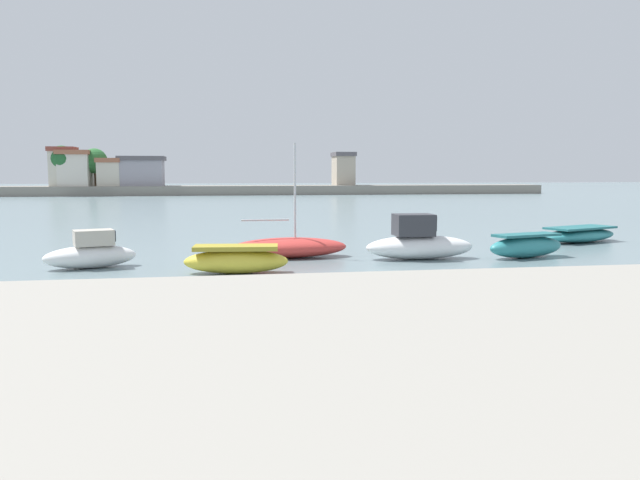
{
  "coord_description": "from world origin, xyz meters",
  "views": [
    {
      "loc": [
        -2.39,
        -14.21,
        3.73
      ],
      "look_at": [
        1.71,
        10.74,
        0.95
      ],
      "focal_mm": 34.57,
      "sensor_mm": 36.0,
      "label": 1
    }
  ],
  "objects_px": {
    "moored_boat_5": "(526,246)",
    "moored_boat_1": "(91,253)",
    "moored_boat_3": "(289,247)",
    "moored_boat_6": "(580,235)",
    "moored_boat_4": "(419,243)",
    "mooring_buoy_2": "(600,228)",
    "moored_boat_2": "(236,260)",
    "mooring_buoy_1": "(22,315)"
  },
  "relations": [
    {
      "from": "moored_boat_3",
      "to": "moored_boat_6",
      "type": "distance_m",
      "value": 16.49
    },
    {
      "from": "moored_boat_3",
      "to": "mooring_buoy_2",
      "type": "bearing_deg",
      "value": 21.31
    },
    {
      "from": "moored_boat_4",
      "to": "moored_boat_6",
      "type": "relative_size",
      "value": 0.88
    },
    {
      "from": "moored_boat_1",
      "to": "mooring_buoy_2",
      "type": "bearing_deg",
      "value": 1.69
    },
    {
      "from": "moored_boat_4",
      "to": "mooring_buoy_1",
      "type": "bearing_deg",
      "value": -144.75
    },
    {
      "from": "moored_boat_2",
      "to": "moored_boat_3",
      "type": "bearing_deg",
      "value": 63.99
    },
    {
      "from": "moored_boat_2",
      "to": "moored_boat_5",
      "type": "relative_size",
      "value": 0.98
    },
    {
      "from": "moored_boat_5",
      "to": "moored_boat_3",
      "type": "bearing_deg",
      "value": 155.42
    },
    {
      "from": "moored_boat_4",
      "to": "mooring_buoy_2",
      "type": "height_order",
      "value": "moored_boat_4"
    },
    {
      "from": "moored_boat_5",
      "to": "moored_boat_6",
      "type": "bearing_deg",
      "value": 26.74
    },
    {
      "from": "moored_boat_1",
      "to": "mooring_buoy_1",
      "type": "distance_m",
      "value": 8.82
    },
    {
      "from": "moored_boat_2",
      "to": "moored_boat_5",
      "type": "bearing_deg",
      "value": 15.42
    },
    {
      "from": "moored_boat_2",
      "to": "mooring_buoy_2",
      "type": "height_order",
      "value": "moored_boat_2"
    },
    {
      "from": "moored_boat_2",
      "to": "mooring_buoy_2",
      "type": "distance_m",
      "value": 26.38
    },
    {
      "from": "moored_boat_3",
      "to": "mooring_buoy_2",
      "type": "relative_size",
      "value": 12.19
    },
    {
      "from": "moored_boat_2",
      "to": "mooring_buoy_1",
      "type": "xyz_separation_m",
      "value": [
        -5.54,
        -6.59,
        -0.34
      ]
    },
    {
      "from": "moored_boat_5",
      "to": "moored_boat_1",
      "type": "bearing_deg",
      "value": 165.06
    },
    {
      "from": "moored_boat_5",
      "to": "mooring_buoy_1",
      "type": "xyz_separation_m",
      "value": [
        -18.24,
        -8.8,
        -0.36
      ]
    },
    {
      "from": "mooring_buoy_1",
      "to": "moored_boat_3",
      "type": "bearing_deg",
      "value": 52.93
    },
    {
      "from": "moored_boat_2",
      "to": "moored_boat_5",
      "type": "distance_m",
      "value": 12.89
    },
    {
      "from": "moored_boat_4",
      "to": "mooring_buoy_1",
      "type": "xyz_separation_m",
      "value": [
        -13.42,
        -9.13,
        -0.55
      ]
    },
    {
      "from": "moored_boat_3",
      "to": "moored_boat_6",
      "type": "relative_size",
      "value": 0.96
    },
    {
      "from": "moored_boat_4",
      "to": "moored_boat_6",
      "type": "distance_m",
      "value": 11.73
    },
    {
      "from": "mooring_buoy_1",
      "to": "mooring_buoy_2",
      "type": "xyz_separation_m",
      "value": [
        28.73,
        19.17,
        0.06
      ]
    },
    {
      "from": "moored_boat_4",
      "to": "mooring_buoy_2",
      "type": "xyz_separation_m",
      "value": [
        15.3,
        10.04,
        -0.49
      ]
    },
    {
      "from": "moored_boat_3",
      "to": "moored_boat_6",
      "type": "xyz_separation_m",
      "value": [
        16.12,
        3.45,
        -0.05
      ]
    },
    {
      "from": "moored_boat_3",
      "to": "moored_boat_5",
      "type": "relative_size",
      "value": 1.27
    },
    {
      "from": "moored_boat_4",
      "to": "mooring_buoy_1",
      "type": "relative_size",
      "value": 15.37
    },
    {
      "from": "moored_boat_3",
      "to": "mooring_buoy_1",
      "type": "bearing_deg",
      "value": -128.32
    },
    {
      "from": "moored_boat_1",
      "to": "mooring_buoy_2",
      "type": "relative_size",
      "value": 8.72
    },
    {
      "from": "moored_boat_2",
      "to": "mooring_buoy_2",
      "type": "relative_size",
      "value": 9.36
    },
    {
      "from": "moored_boat_6",
      "to": "moored_boat_1",
      "type": "bearing_deg",
      "value": 171.5
    },
    {
      "from": "moored_boat_1",
      "to": "moored_boat_2",
      "type": "height_order",
      "value": "moored_boat_1"
    },
    {
      "from": "mooring_buoy_2",
      "to": "mooring_buoy_1",
      "type": "bearing_deg",
      "value": -146.28
    },
    {
      "from": "moored_boat_1",
      "to": "moored_boat_2",
      "type": "xyz_separation_m",
      "value": [
        5.56,
        -2.21,
        -0.08
      ]
    },
    {
      "from": "moored_boat_3",
      "to": "moored_boat_5",
      "type": "xyz_separation_m",
      "value": [
        10.27,
        -1.75,
        0.06
      ]
    },
    {
      "from": "moored_boat_6",
      "to": "mooring_buoy_2",
      "type": "relative_size",
      "value": 12.75
    },
    {
      "from": "moored_boat_4",
      "to": "mooring_buoy_2",
      "type": "bearing_deg",
      "value": 34.27
    },
    {
      "from": "moored_boat_3",
      "to": "mooring_buoy_1",
      "type": "xyz_separation_m",
      "value": [
        -7.97,
        -10.55,
        -0.3
      ]
    },
    {
      "from": "moored_boat_5",
      "to": "mooring_buoy_1",
      "type": "distance_m",
      "value": 20.25
    },
    {
      "from": "moored_boat_1",
      "to": "mooring_buoy_1",
      "type": "relative_size",
      "value": 11.95
    },
    {
      "from": "moored_boat_5",
      "to": "mooring_buoy_2",
      "type": "height_order",
      "value": "moored_boat_5"
    }
  ]
}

